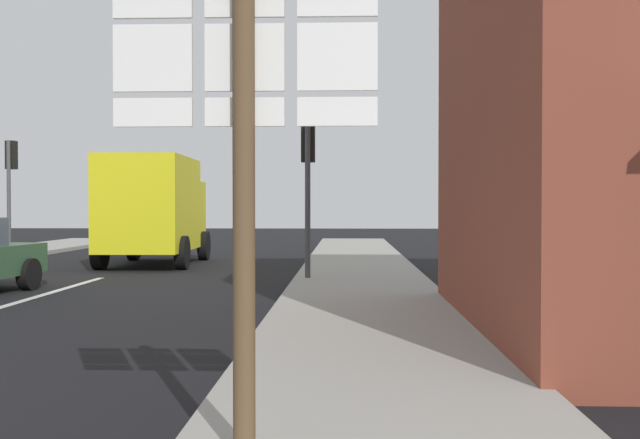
{
  "coord_description": "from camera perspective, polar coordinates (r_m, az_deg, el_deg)",
  "views": [
    {
      "loc": [
        5.74,
        -4.91,
        1.69
      ],
      "look_at": [
        5.14,
        11.8,
        1.38
      ],
      "focal_mm": 41.1,
      "sensor_mm": 36.0,
      "label": 1
    }
  ],
  "objects": [
    {
      "name": "sidewalk_right",
      "position": [
        13.01,
        3.46,
        -6.1
      ],
      "size": [
        2.91,
        44.0,
        0.14
      ],
      "primitive_type": "cube",
      "color": "gray",
      "rests_on": "ground"
    },
    {
      "name": "route_sign_post",
      "position": [
        4.6,
        -5.92,
        4.95
      ],
      "size": [
        1.66,
        0.14,
        3.2
      ],
      "color": "brown",
      "rests_on": "ground"
    },
    {
      "name": "traffic_light_far_left",
      "position": [
        25.23,
        -22.94,
        3.46
      ],
      "size": [
        0.3,
        0.49,
        3.76
      ],
      "color": "#47474C",
      "rests_on": "ground"
    },
    {
      "name": "ground_plane",
      "position": [
        16.07,
        -18.97,
        -5.04
      ],
      "size": [
        80.0,
        80.0,
        0.0
      ],
      "primitive_type": "plane",
      "color": "black"
    },
    {
      "name": "delivery_truck",
      "position": [
        21.43,
        -12.8,
        0.92
      ],
      "size": [
        2.59,
        5.05,
        3.05
      ],
      "color": "yellow",
      "rests_on": "ground"
    },
    {
      "name": "traffic_light_near_right",
      "position": [
        16.02,
        -0.94,
        4.42
      ],
      "size": [
        0.3,
        0.49,
        3.55
      ],
      "color": "#47474C",
      "rests_on": "ground"
    }
  ]
}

